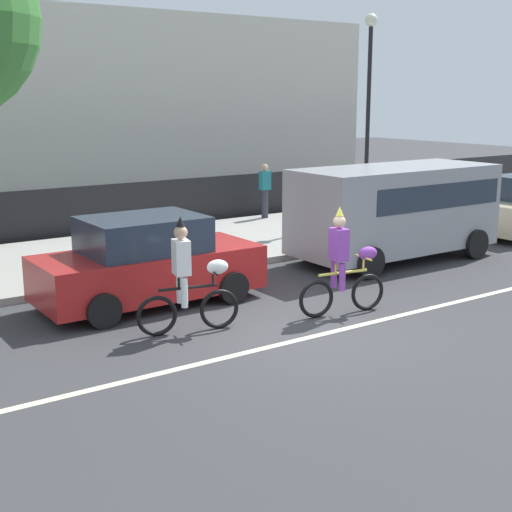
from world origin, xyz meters
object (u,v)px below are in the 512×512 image
object	(u,v)px
parked_car_red	(148,263)
street_lamp_post	(369,88)
parked_van_grey	(397,206)
parade_cyclist_zebra	(189,282)
pedestrian_onlooker	(265,189)
parade_cyclist_purple	(344,267)

from	to	relation	value
parked_car_red	street_lamp_post	xyz separation A→B (m)	(8.95, 3.80, 3.21)
parked_van_grey	parked_car_red	distance (m)	6.42
parade_cyclist_zebra	pedestrian_onlooker	size ratio (longest dim) A/B	1.19
parade_cyclist_purple	parked_car_red	bearing A→B (deg)	135.40
parked_van_grey	parked_car_red	bearing A→B (deg)	-179.74
parade_cyclist_purple	pedestrian_onlooker	world-z (taller)	parade_cyclist_purple
parked_van_grey	pedestrian_onlooker	world-z (taller)	parked_van_grey
parked_car_red	pedestrian_onlooker	distance (m)	8.93
parade_cyclist_purple	street_lamp_post	distance (m)	9.52
parked_van_grey	parade_cyclist_zebra	bearing A→B (deg)	-164.08
parade_cyclist_zebra	parade_cyclist_purple	xyz separation A→B (m)	(2.72, -0.66, 0.00)
parade_cyclist_zebra	parked_car_red	distance (m)	1.86
parade_cyclist_zebra	pedestrian_onlooker	xyz separation A→B (m)	(6.94, 7.68, 0.17)
pedestrian_onlooker	parked_van_grey	bearing A→B (deg)	-93.53
parade_cyclist_zebra	street_lamp_post	world-z (taller)	street_lamp_post
parked_van_grey	parade_cyclist_purple	bearing A→B (deg)	-146.69
parked_van_grey	pedestrian_onlooker	xyz separation A→B (m)	(0.36, 5.81, -0.27)
parade_cyclist_zebra	parked_car_red	world-z (taller)	parade_cyclist_zebra
parade_cyclist_purple	parade_cyclist_zebra	bearing A→B (deg)	166.34
parade_cyclist_purple	parked_van_grey	bearing A→B (deg)	33.31
pedestrian_onlooker	parade_cyclist_purple	bearing A→B (deg)	-116.82
parked_van_grey	street_lamp_post	bearing A→B (deg)	55.96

